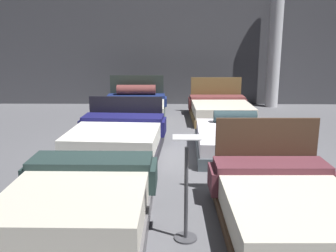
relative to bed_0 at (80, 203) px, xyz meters
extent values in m
cube|color=#5B5B60|center=(1.16, 2.81, -0.28)|extent=(18.00, 18.00, 0.02)
cube|color=#47474C|center=(1.16, 7.81, 1.48)|extent=(18.00, 0.06, 3.50)
cube|color=#595659|center=(0.00, -0.04, -0.16)|extent=(1.54, 1.96, 0.21)
cube|color=beige|center=(0.00, -0.04, 0.10)|extent=(1.48, 1.90, 0.30)
cube|color=#253836|center=(0.00, 0.63, 0.29)|extent=(1.51, 0.57, 0.08)
cube|color=#253836|center=(-0.77, 0.63, 0.09)|extent=(0.09, 0.56, 0.31)
cube|color=#253836|center=(0.78, 0.62, 0.09)|extent=(0.09, 0.56, 0.31)
cube|color=#4F3826|center=(2.29, -0.06, -0.21)|extent=(1.47, 2.09, 0.13)
cube|color=silver|center=(2.29, -0.06, 0.01)|extent=(1.41, 2.03, 0.31)
cube|color=#4F3826|center=(2.27, 0.98, 0.25)|extent=(1.36, 0.06, 1.03)
cube|color=brown|center=(2.28, 0.71, 0.21)|extent=(1.43, 0.51, 0.08)
cube|color=brown|center=(1.54, 0.70, 0.02)|extent=(0.09, 0.49, 0.30)
cube|color=brown|center=(3.01, 0.71, 0.02)|extent=(0.09, 0.49, 0.30)
cube|color=black|center=(0.01, 2.70, -0.18)|extent=(1.71, 2.09, 0.18)
cube|color=white|center=(0.01, 2.70, 0.06)|extent=(1.65, 2.03, 0.29)
cube|color=black|center=(0.07, 3.70, 0.17)|extent=(1.51, 0.13, 0.88)
cube|color=#16164E|center=(0.05, 3.39, 0.25)|extent=(1.61, 0.65, 0.07)
cube|color=#16164E|center=(-0.75, 3.44, 0.06)|extent=(0.10, 0.56, 0.29)
cube|color=#16164E|center=(0.85, 3.34, 0.06)|extent=(0.10, 0.56, 0.29)
cube|color=#4C575E|center=(2.23, 2.70, -0.17)|extent=(1.61, 2.05, 0.20)
cube|color=silver|center=(2.23, 2.70, 0.05)|extent=(1.55, 1.99, 0.22)
cylinder|color=#25373C|center=(2.25, 3.34, 0.28)|extent=(0.84, 0.26, 0.23)
cube|color=#2A332E|center=(0.05, 5.57, -0.18)|extent=(1.62, 2.02, 0.19)
cube|color=silver|center=(0.05, 5.57, 0.05)|extent=(1.56, 1.96, 0.26)
cube|color=#2A332E|center=(0.03, 6.57, 0.24)|extent=(1.49, 0.07, 1.03)
cube|color=navy|center=(0.04, 6.28, 0.21)|extent=(1.57, 0.55, 0.08)
cube|color=navy|center=(-0.76, 6.27, 0.07)|extent=(0.08, 0.52, 0.21)
cube|color=navy|center=(0.84, 6.29, 0.07)|extent=(0.08, 0.52, 0.21)
cylinder|color=brown|center=(0.04, 6.32, 0.39)|extent=(1.06, 0.28, 0.26)
cube|color=brown|center=(2.26, 5.53, -0.18)|extent=(1.52, 2.04, 0.18)
cube|color=beige|center=(2.26, 5.53, 0.04)|extent=(1.46, 1.97, 0.25)
cube|color=brown|center=(2.24, 6.54, 0.22)|extent=(1.40, 0.06, 0.97)
cube|color=brown|center=(2.25, 6.26, 0.20)|extent=(1.48, 0.53, 0.06)
cube|color=brown|center=(1.50, 6.25, 0.01)|extent=(0.07, 0.50, 0.31)
cube|color=brown|center=(2.99, 6.27, 0.01)|extent=(0.07, 0.50, 0.31)
cylinder|color=#3F3F44|center=(1.16, -0.27, -0.26)|extent=(0.24, 0.24, 0.02)
cylinder|color=#3F3F44|center=(1.16, -0.27, 0.23)|extent=(0.04, 0.04, 1.01)
cube|color=white|center=(1.16, -0.27, 0.84)|extent=(0.28, 0.20, 0.01)
cylinder|color=silver|center=(4.03, 7.37, 1.48)|extent=(0.37, 0.37, 3.50)
camera|label=1|loc=(1.01, -3.79, 1.80)|focal=39.78mm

